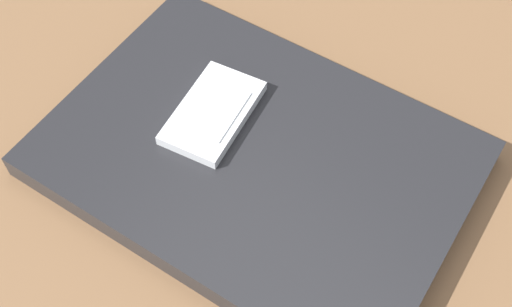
% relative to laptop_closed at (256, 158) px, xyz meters
% --- Properties ---
extents(desk_surface, '(1.20, 0.80, 0.03)m').
position_rel_laptop_closed_xyz_m(desk_surface, '(0.10, -0.04, -0.03)').
color(desk_surface, brown).
rests_on(desk_surface, ground).
extents(laptop_closed, '(0.39, 0.30, 0.02)m').
position_rel_laptop_closed_xyz_m(laptop_closed, '(0.00, 0.00, 0.00)').
color(laptop_closed, black).
rests_on(laptop_closed, desk_surface).
extents(cell_phone_on_laptop, '(0.08, 0.11, 0.01)m').
position_rel_laptop_closed_xyz_m(cell_phone_on_laptop, '(0.05, -0.00, 0.02)').
color(cell_phone_on_laptop, silver).
rests_on(cell_phone_on_laptop, laptop_closed).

